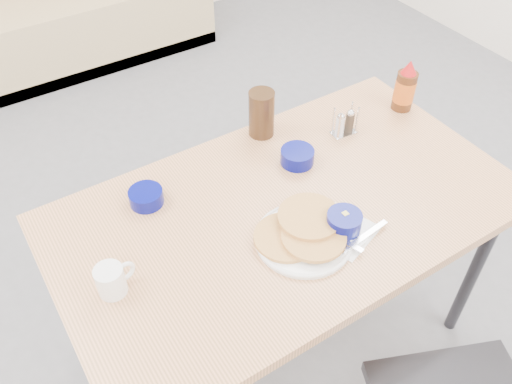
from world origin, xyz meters
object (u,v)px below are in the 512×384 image
booth_bench (57,9)px  pancake_plate (303,234)px  amber_tumbler (261,114)px  coffee_mug (112,280)px  creamer_bowl (146,197)px  condiment_caddy (345,124)px  syrup_bottle (405,88)px  grits_setting (344,225)px  butter_bowl (297,157)px  dining_table (287,220)px

booth_bench → pancake_plate: 2.70m
pancake_plate → amber_tumbler: amber_tumbler is taller
coffee_mug → amber_tumbler: 0.76m
coffee_mug → creamer_bowl: 0.32m
amber_tumbler → condiment_caddy: amber_tumbler is taller
pancake_plate → syrup_bottle: (0.68, 0.32, 0.06)m
grits_setting → creamer_bowl: bearing=136.0°
amber_tumbler → booth_bench: bearing=93.3°
butter_bowl → amber_tumbler: bearing=94.4°
butter_bowl → amber_tumbler: 0.20m
booth_bench → coffee_mug: 2.64m
booth_bench → creamer_bowl: bearing=-98.7°
grits_setting → dining_table: bearing=114.5°
creamer_bowl → syrup_bottle: syrup_bottle is taller
booth_bench → grits_setting: booth_bench is taller
booth_bench → butter_bowl: bearing=-86.6°
booth_bench → syrup_bottle: 2.48m
amber_tumbler → condiment_caddy: bearing=-32.4°
grits_setting → butter_bowl: bearing=78.4°
coffee_mug → condiment_caddy: bearing=11.8°
pancake_plate → coffee_mug: bearing=166.6°
coffee_mug → grits_setting: coffee_mug is taller
booth_bench → condiment_caddy: bearing=-81.1°
booth_bench → creamer_bowl: size_ratio=18.38×
dining_table → syrup_bottle: size_ratio=7.19×
dining_table → pancake_plate: pancake_plate is taller
condiment_caddy → butter_bowl: bearing=-166.1°
pancake_plate → butter_bowl: same height
syrup_bottle → dining_table: bearing=-163.4°
creamer_bowl → butter_bowl: bearing=-10.9°
dining_table → coffee_mug: 0.56m
grits_setting → pancake_plate: bearing=161.0°
creamer_bowl → butter_bowl: butter_bowl is taller
booth_bench → dining_table: (0.00, -2.53, 0.35)m
creamer_bowl → syrup_bottle: 0.99m
pancake_plate → amber_tumbler: bearing=70.9°
booth_bench → coffee_mug: (-0.55, -2.54, 0.45)m
butter_bowl → syrup_bottle: bearing=4.8°
dining_table → condiment_caddy: (0.37, 0.19, 0.10)m
coffee_mug → creamer_bowl: bearing=50.6°
dining_table → condiment_caddy: bearing=26.9°
coffee_mug → syrup_bottle: (1.19, 0.20, 0.04)m
condiment_caddy → coffee_mug: bearing=-163.9°
butter_bowl → pancake_plate: bearing=-122.6°
pancake_plate → amber_tumbler: size_ratio=1.66×
coffee_mug → butter_bowl: size_ratio=1.01×
grits_setting → amber_tumbler: (0.05, 0.51, 0.05)m
creamer_bowl → butter_bowl: (0.49, -0.09, 0.00)m
condiment_caddy → syrup_bottle: syrup_bottle is taller
pancake_plate → syrup_bottle: syrup_bottle is taller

